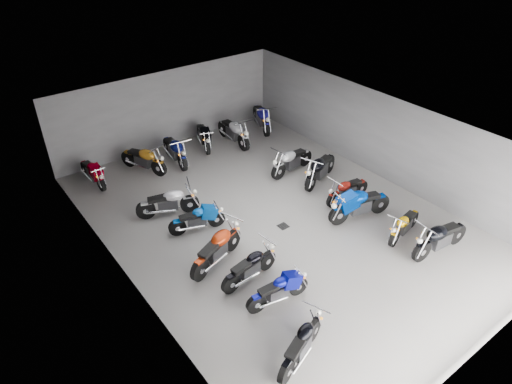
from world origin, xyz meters
The scene contains 24 objects.
ground centered at (0.00, 0.00, 0.00)m, with size 14.00×14.00×0.00m, color gray.
wall_back centered at (0.00, 7.00, 1.60)m, with size 10.00×0.10×3.20m, color slate.
wall_left centered at (-5.00, 0.00, 1.60)m, with size 0.10×14.00×3.20m, color slate.
wall_right centered at (5.00, 0.00, 1.60)m, with size 0.10×14.00×3.20m, color slate.
ceiling centered at (0.00, 0.00, 3.22)m, with size 10.00×14.00×0.04m, color black.
drain_grate centered at (0.00, -0.50, 0.01)m, with size 0.32×0.32×0.01m, color black.
motorcycle_left_a centered at (-2.92, -4.58, 0.47)m, with size 1.86×0.80×0.85m.
motorcycle_left_b centered at (-2.23, -2.94, 0.44)m, with size 1.84×0.44×0.81m.
motorcycle_left_c centered at (-2.31, -1.80, 0.47)m, with size 1.94×0.43×0.85m.
motorcycle_left_d centered at (-2.66, -0.67, 0.53)m, with size 2.14×0.87×0.97m.
motorcycle_left_e centered at (-2.30, 1.01, 0.44)m, with size 1.81×0.63×0.81m.
motorcycle_left_f centered at (-2.63, 2.32, 0.51)m, with size 2.00×0.93×0.93m.
motorcycle_right_a centered at (2.88, -4.27, 0.54)m, with size 2.24×0.49×0.98m.
motorcycle_right_b centered at (2.67, -3.16, 0.44)m, with size 1.84×0.53×0.81m.
motorcycle_right_c centered at (2.27, -1.65, 0.56)m, with size 2.29×0.70×1.02m.
motorcycle_right_d centered at (2.72, -0.71, 0.46)m, with size 1.91×0.38×0.84m.
motorcycle_right_e centered at (2.88, 0.82, 0.55)m, with size 2.18×0.93×1.00m.
motorcycle_right_f centered at (2.48, 1.97, 0.52)m, with size 2.16×0.49×0.95m.
motorcycle_back_a centered at (-3.90, 5.81, 0.47)m, with size 0.41×1.96×0.86m.
motorcycle_back_b centered at (-1.99, 5.50, 0.52)m, with size 1.00×2.06×0.96m.
motorcycle_back_c centered at (-0.69, 5.40, 0.55)m, with size 0.53×2.28×1.00m.
motorcycle_back_d centered at (0.93, 5.86, 0.51)m, with size 0.86×2.05×0.94m.
motorcycle_back_e centered at (2.13, 5.34, 0.57)m, with size 0.50×2.37×1.04m.
motorcycle_back_f centered at (3.99, 5.78, 0.57)m, with size 1.06×2.26×1.05m.
Camera 1 is at (-7.87, -9.37, 9.07)m, focal length 32.00 mm.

